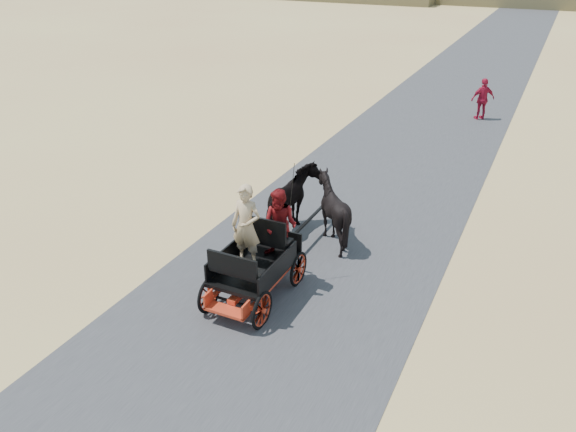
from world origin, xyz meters
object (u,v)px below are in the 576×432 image
at_px(horse_right, 332,210).
at_px(pedestrian, 483,99).
at_px(carriage, 255,281).
at_px(horse_left, 293,202).

distance_m(horse_right, pedestrian, 12.73).
xyz_separation_m(carriage, horse_right, (0.55, 3.00, 0.49)).
xyz_separation_m(horse_right, pedestrian, (1.70, 12.62, 0.01)).
bearing_deg(carriage, horse_right, 79.61).
bearing_deg(horse_right, pedestrian, -97.68).
bearing_deg(horse_left, carriage, 100.39).
bearing_deg(carriage, pedestrian, 81.80).
relative_size(horse_right, pedestrian, 0.98).
distance_m(horse_left, horse_right, 1.10).
relative_size(horse_left, horse_right, 1.18).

